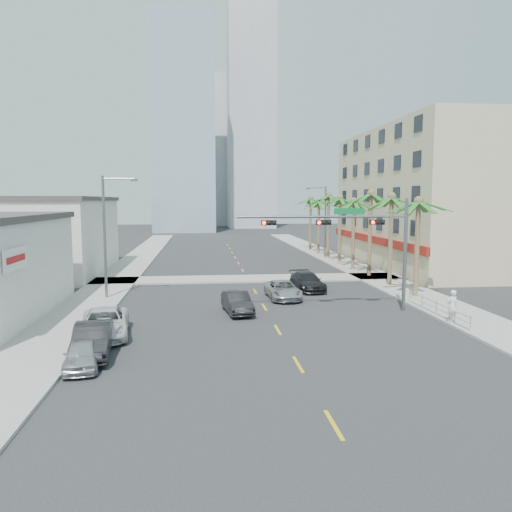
% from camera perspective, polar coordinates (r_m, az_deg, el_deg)
% --- Properties ---
extents(ground, '(260.00, 260.00, 0.00)m').
position_cam_1_polar(ground, '(24.55, 3.93, -10.80)').
color(ground, '#262628').
rests_on(ground, ground).
extents(sidewalk_right, '(4.00, 120.00, 0.15)m').
position_cam_1_polar(sidewalk_right, '(46.57, 14.20, -2.67)').
color(sidewalk_right, gray).
rests_on(sidewalk_right, ground).
extents(sidewalk_left, '(4.00, 120.00, 0.15)m').
position_cam_1_polar(sidewalk_left, '(44.36, -16.32, -3.18)').
color(sidewalk_left, gray).
rests_on(sidewalk_left, ground).
extents(sidewalk_cross, '(80.00, 4.00, 0.15)m').
position_cam_1_polar(sidewalk_cross, '(45.83, -0.92, -2.61)').
color(sidewalk_cross, gray).
rests_on(sidewalk_cross, ground).
extents(building_right, '(15.25, 28.00, 15.00)m').
position_cam_1_polar(building_right, '(59.18, 20.14, 6.24)').
color(building_right, '#C3B589').
rests_on(building_right, ground).
extents(building_left_far, '(11.00, 18.00, 7.20)m').
position_cam_1_polar(building_left_far, '(53.45, -22.88, 1.97)').
color(building_left_far, beige).
rests_on(building_left_far, ground).
extents(tower_far_left, '(14.00, 14.00, 48.00)m').
position_cam_1_polar(tower_far_left, '(119.32, -8.26, 14.39)').
color(tower_far_left, '#99B2C6').
rests_on(tower_far_left, ground).
extents(tower_far_right, '(12.00, 12.00, 60.00)m').
position_cam_1_polar(tower_far_right, '(135.65, -0.59, 16.04)').
color(tower_far_right, '#ADADB2').
rests_on(tower_far_right, ground).
extents(tower_far_center, '(16.00, 16.00, 42.00)m').
position_cam_1_polar(tower_far_center, '(148.72, -5.87, 11.66)').
color(tower_far_center, '#ADADB2').
rests_on(tower_far_center, ground).
extents(traffic_signal_mast, '(11.12, 0.54, 7.20)m').
position_cam_1_polar(traffic_signal_mast, '(32.66, 11.56, 2.42)').
color(traffic_signal_mast, slate).
rests_on(traffic_signal_mast, ground).
extents(palm_tree_0, '(4.80, 4.80, 7.80)m').
position_cam_1_polar(palm_tree_0, '(38.46, 18.09, 5.83)').
color(palm_tree_0, brown).
rests_on(palm_tree_0, ground).
extents(palm_tree_1, '(4.80, 4.80, 8.16)m').
position_cam_1_polar(palm_tree_1, '(43.26, 15.27, 6.41)').
color(palm_tree_1, brown).
rests_on(palm_tree_1, ground).
extents(palm_tree_2, '(4.80, 4.80, 8.52)m').
position_cam_1_polar(palm_tree_2, '(48.14, 13.00, 6.86)').
color(palm_tree_2, brown).
rests_on(palm_tree_2, ground).
extents(palm_tree_3, '(4.80, 4.80, 7.80)m').
position_cam_1_polar(palm_tree_3, '(53.08, 11.13, 6.09)').
color(palm_tree_3, brown).
rests_on(palm_tree_3, ground).
extents(palm_tree_4, '(4.80, 4.80, 8.16)m').
position_cam_1_polar(palm_tree_4, '(58.06, 9.60, 6.48)').
color(palm_tree_4, brown).
rests_on(palm_tree_4, ground).
extents(palm_tree_5, '(4.80, 4.80, 8.52)m').
position_cam_1_polar(palm_tree_5, '(63.08, 8.32, 6.80)').
color(palm_tree_5, brown).
rests_on(palm_tree_5, ground).
extents(palm_tree_6, '(4.80, 4.80, 7.80)m').
position_cam_1_polar(palm_tree_6, '(68.13, 7.21, 6.20)').
color(palm_tree_6, brown).
rests_on(palm_tree_6, ground).
extents(palm_tree_7, '(4.80, 4.80, 8.16)m').
position_cam_1_polar(palm_tree_7, '(73.20, 6.26, 6.49)').
color(palm_tree_7, brown).
rests_on(palm_tree_7, ground).
extents(streetlight_left, '(2.55, 0.25, 9.00)m').
position_cam_1_polar(streetlight_left, '(37.76, -16.64, 2.80)').
color(streetlight_left, slate).
rests_on(streetlight_left, ground).
extents(streetlight_right, '(2.55, 0.25, 9.00)m').
position_cam_1_polar(streetlight_right, '(62.97, 7.74, 4.34)').
color(streetlight_right, slate).
rests_on(streetlight_right, ground).
extents(guardrail, '(0.08, 8.08, 1.00)m').
position_cam_1_polar(guardrail, '(33.14, 19.92, -5.44)').
color(guardrail, silver).
rests_on(guardrail, ground).
extents(car_parked_near, '(1.87, 3.73, 1.22)m').
position_cam_1_polar(car_parked_near, '(23.27, -19.24, -10.54)').
color(car_parked_near, silver).
rests_on(car_parked_near, ground).
extents(car_parked_mid, '(2.11, 4.79, 1.53)m').
position_cam_1_polar(car_parked_mid, '(24.72, -18.20, -9.14)').
color(car_parked_mid, black).
rests_on(car_parked_mid, ground).
extents(car_parked_far, '(3.11, 5.60, 1.48)m').
position_cam_1_polar(car_parked_far, '(27.92, -16.96, -7.37)').
color(car_parked_far, silver).
rests_on(car_parked_far, ground).
extents(car_lane_left, '(2.00, 4.33, 1.37)m').
position_cam_1_polar(car_lane_left, '(32.26, -2.16, -5.35)').
color(car_lane_left, black).
rests_on(car_lane_left, ground).
extents(car_lane_center, '(2.37, 4.87, 1.34)m').
position_cam_1_polar(car_lane_center, '(36.92, 3.10, -3.89)').
color(car_lane_center, '#B8B9BD').
rests_on(car_lane_center, ground).
extents(car_lane_right, '(2.52, 5.10, 1.43)m').
position_cam_1_polar(car_lane_right, '(40.54, 5.87, -2.92)').
color(car_lane_right, black).
rests_on(car_lane_right, ground).
extents(pedestrian, '(0.78, 0.61, 1.91)m').
position_cam_1_polar(pedestrian, '(31.36, 21.52, -5.35)').
color(pedestrian, silver).
rests_on(pedestrian, sidewalk_right).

